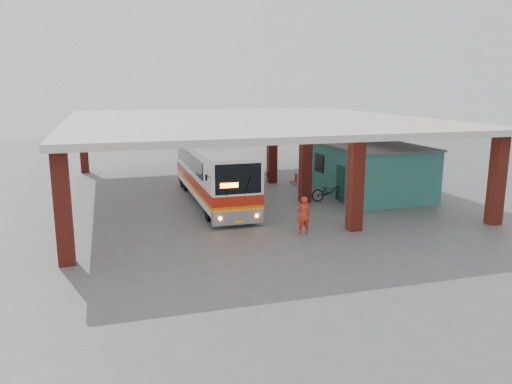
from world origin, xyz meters
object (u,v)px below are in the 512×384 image
object	(u,v)px
coach_bus	(213,172)
red_chair	(295,179)
motorcycle	(330,191)
pedestrian	(303,215)

from	to	relation	value
coach_bus	red_chair	size ratio (longest dim) A/B	15.90
coach_bus	motorcycle	world-z (taller)	coach_bus
motorcycle	red_chair	world-z (taller)	motorcycle
coach_bus	motorcycle	bearing A→B (deg)	-16.14
coach_bus	pedestrian	distance (m)	7.95
coach_bus	red_chair	distance (m)	7.30
pedestrian	motorcycle	bearing A→B (deg)	-120.94
pedestrian	red_chair	bearing A→B (deg)	-105.13
coach_bus	pedestrian	xyz separation A→B (m)	(2.58, -7.48, -0.85)
motorcycle	pedestrian	distance (m)	6.81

